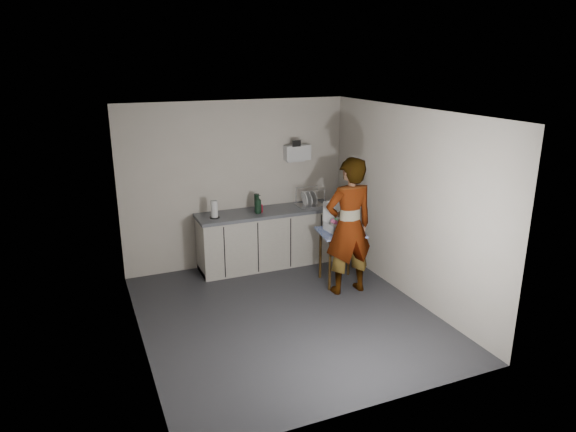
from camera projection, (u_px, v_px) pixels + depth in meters
name	position (u px, v px, depth m)	size (l,w,h in m)	color
ground	(286.00, 315.00, 6.66)	(4.00, 4.00, 0.00)	#2A2A2F
wall_back	(237.00, 185.00, 8.03)	(3.60, 0.02, 2.60)	beige
wall_right	(408.00, 204.00, 6.94)	(0.02, 4.00, 2.60)	beige
wall_left	(135.00, 239.00, 5.61)	(0.02, 4.00, 2.60)	beige
ceiling	(286.00, 113.00, 5.89)	(3.60, 4.00, 0.01)	silver
kitchen_counter	(268.00, 240.00, 8.18)	(2.24, 0.62, 0.91)	black
wall_shelf	(297.00, 153.00, 8.20)	(0.42, 0.18, 0.37)	silver
side_table	(340.00, 238.00, 7.45)	(0.70, 0.70, 0.80)	#3D260E
standing_man	(349.00, 226.00, 7.08)	(0.71, 0.47, 1.94)	#B2A593
soap_bottle	(258.00, 204.00, 7.86)	(0.11, 0.11, 0.30)	black
soda_can	(261.00, 208.00, 7.94)	(0.06, 0.06, 0.12)	red
dark_bottle	(257.00, 202.00, 7.99)	(0.08, 0.08, 0.27)	black
paper_towel	(214.00, 210.00, 7.63)	(0.15, 0.15, 0.27)	black
dish_rack	(310.00, 202.00, 8.26)	(0.42, 0.32, 0.30)	silver
bakery_box	(336.00, 224.00, 7.44)	(0.32, 0.33, 0.42)	silver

